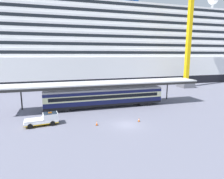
{
  "coord_description": "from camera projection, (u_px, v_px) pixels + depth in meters",
  "views": [
    {
      "loc": [
        -10.7,
        -27.89,
        11.24
      ],
      "look_at": [
        -0.22,
        7.78,
        4.5
      ],
      "focal_mm": 30.81,
      "sensor_mm": 36.0,
      "label": 1
    }
  ],
  "objects": [
    {
      "name": "platform_canopy",
      "position": [
        105.0,
        83.0,
        41.03
      ],
      "size": [
        42.44,
        5.84,
        5.46
      ],
      "color": "silver",
      "rests_on": "ground"
    },
    {
      "name": "ground_plane",
      "position": [
        127.0,
        125.0,
        31.3
      ],
      "size": [
        400.0,
        400.0,
        0.0
      ],
      "primitive_type": "plane",
      "color": "slate"
    },
    {
      "name": "train_carriage",
      "position": [
        105.0,
        97.0,
        41.17
      ],
      "size": [
        25.33,
        2.81,
        4.11
      ],
      "color": "black",
      "rests_on": "ground"
    },
    {
      "name": "traffic_cone_near",
      "position": [
        97.0,
        123.0,
        30.95
      ],
      "size": [
        0.36,
        0.36,
        0.73
      ],
      "color": "black",
      "rests_on": "ground"
    },
    {
      "name": "service_truck",
      "position": [
        44.0,
        119.0,
        31.09
      ],
      "size": [
        5.4,
        2.7,
        2.02
      ],
      "color": "white",
      "rests_on": "ground"
    },
    {
      "name": "traffic_cone_mid",
      "position": [
        139.0,
        120.0,
        32.74
      ],
      "size": [
        0.36,
        0.36,
        0.66
      ],
      "color": "black",
      "rests_on": "ground"
    },
    {
      "name": "cruise_ship",
      "position": [
        127.0,
        50.0,
        79.0
      ],
      "size": [
        146.54,
        24.39,
        39.79
      ],
      "color": "black",
      "rests_on": "ground"
    },
    {
      "name": "dockside_crane",
      "position": [
        190.0,
        29.0,
        64.08
      ],
      "size": [
        12.17,
        4.4,
        60.23
      ],
      "color": "#595960",
      "rests_on": "ground"
    }
  ]
}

